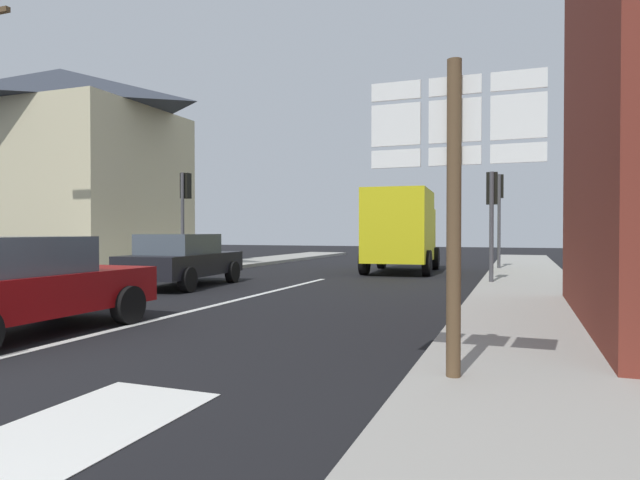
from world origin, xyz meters
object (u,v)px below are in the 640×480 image
Objects in this scene: sedan_near at (14,285)px; traffic_light_far_right at (499,200)px; sedan_far at (182,259)px; traffic_light_near_right at (492,202)px; route_sign_post at (454,184)px; delivery_truck at (401,229)px; traffic_light_near_left at (185,200)px.

sedan_near is 1.13× the size of traffic_light_far_right.
traffic_light_far_right is (8.12, 9.06, 2.00)m from sedan_far.
traffic_light_far_right is 5.98m from traffic_light_near_right.
sedan_far is 1.36× the size of route_sign_post.
traffic_light_far_right reaches higher than sedan_near.
sedan_far is 8.69m from delivery_truck.
sedan_near is 11.93m from traffic_light_near_right.
sedan_far is 0.85× the size of delivery_truck.
route_sign_post reaches higher than delivery_truck.
sedan_near is at bearing 175.26° from route_sign_post.
traffic_light_near_left is at bearing 111.78° from sedan_near.
sedan_near is 1.31× the size of traffic_light_near_right.
sedan_near is at bearing -68.22° from traffic_light_near_left.
sedan_far is 1.16× the size of traffic_light_far_right.
delivery_truck reaches higher than sedan_far.
traffic_light_far_right is (-0.13, 16.53, 0.76)m from route_sign_post.
traffic_light_near_right is 0.89× the size of traffic_light_near_left.
traffic_light_near_left reaches higher than route_sign_post.
traffic_light_near_left reaches higher than traffic_light_near_right.
route_sign_post is at bearing -76.38° from delivery_truck.
sedan_far is 12.33m from traffic_light_far_right.
traffic_light_near_left reaches higher than sedan_far.
sedan_far is at bearing -131.87° from traffic_light_far_right.
delivery_truck is 8.01m from traffic_light_near_left.
sedan_near is 11.37m from traffic_light_near_left.
route_sign_post is at bearing -42.11° from sedan_far.
route_sign_post is 15.21m from traffic_light_near_left.
traffic_light_far_right is (3.43, 1.80, 1.11)m from delivery_truck.
traffic_light_near_left reaches higher than sedan_near.
sedan_near is 0.97× the size of sedan_far.
traffic_light_far_right is at bearing 68.65° from sedan_near.
delivery_truck is (4.69, 7.26, 0.89)m from sedan_far.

